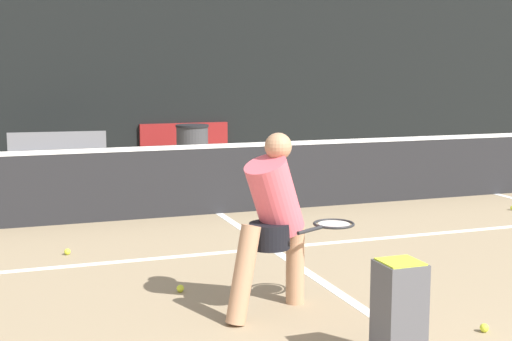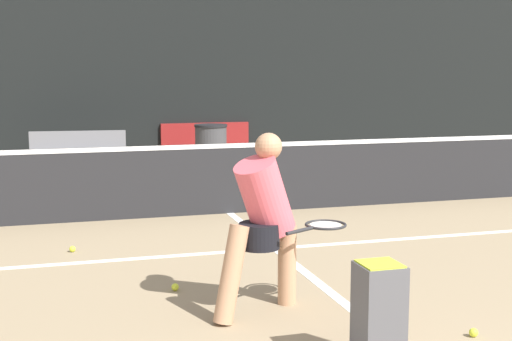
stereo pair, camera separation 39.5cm
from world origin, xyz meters
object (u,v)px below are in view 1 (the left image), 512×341
at_px(ball_hopper, 399,311).
at_px(courtside_bench, 58,155).
at_px(trash_bin, 192,151).
at_px(player_practicing, 274,217).
at_px(parked_car, 163,128).

distance_m(ball_hopper, courtside_bench, 8.81).
xyz_separation_m(ball_hopper, trash_bin, (0.78, 8.40, 0.11)).
bearing_deg(courtside_bench, trash_bin, -1.04).
relative_size(courtside_bench, trash_bin, 1.77).
bearing_deg(player_practicing, parked_car, 55.12).
distance_m(courtside_bench, trash_bin, 2.33).
relative_size(player_practicing, ball_hopper, 2.04).
height_order(courtside_bench, trash_bin, trash_bin).
bearing_deg(trash_bin, ball_hopper, -95.31).
relative_size(ball_hopper, trash_bin, 0.75).
height_order(ball_hopper, courtside_bench, courtside_bench).
distance_m(player_practicing, ball_hopper, 1.38).
xyz_separation_m(courtside_bench, parked_car, (2.53, 3.20, 0.14)).
bearing_deg(ball_hopper, player_practicing, 107.21).
bearing_deg(parked_car, courtside_bench, -128.31).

